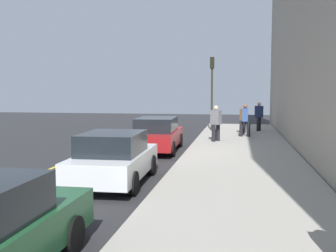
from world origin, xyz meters
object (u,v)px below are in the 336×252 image
Objects in this scene: pedestrian_brown_coat at (244,118)px; rolling_suitcase at (217,135)px; pedestrian_grey_coat at (216,122)px; pedestrian_navy_coat at (259,116)px; pedestrian_blue_coat at (245,119)px; parked_car_white at (114,158)px; parked_car_red at (157,134)px; traffic_light_pole at (212,81)px.

pedestrian_brown_coat is 3.79m from rolling_suitcase.
pedestrian_grey_coat is 2.04× the size of rolling_suitcase.
pedestrian_grey_coat is at bearing 157.24° from pedestrian_navy_coat.
pedestrian_blue_coat is at bearing 164.78° from pedestrian_navy_coat.
parked_car_white is at bearing 163.58° from pedestrian_brown_coat.
parked_car_white and parked_car_red have the same top height.
traffic_light_pole reaches higher than parked_car_red.
pedestrian_grey_coat is (2.82, -2.43, 0.35)m from parked_car_red.
traffic_light_pole is 5.64m from rolling_suitcase.
traffic_light_pole is 5.23× the size of rolling_suitcase.
parked_car_red is 6.47m from pedestrian_blue_coat.
pedestrian_brown_coat is at bearing -29.53° from parked_car_red.
traffic_light_pole is at bearing -12.93° from parked_car_red.
pedestrian_brown_coat is 1.94m from pedestrian_navy_coat.
rolling_suitcase is (-5.16, 2.34, -0.70)m from pedestrian_navy_coat.
parked_car_white is at bearing 172.57° from traffic_light_pole.
pedestrian_brown_coat is at bearing 150.42° from pedestrian_navy_coat.
pedestrian_blue_coat reaches higher than pedestrian_grey_coat.
traffic_light_pole is at bearing 55.26° from pedestrian_brown_coat.
pedestrian_navy_coat is at bearing -29.58° from pedestrian_brown_coat.
parked_car_red is 2.81× the size of pedestrian_brown_coat.
pedestrian_blue_coat is at bearing -32.30° from pedestrian_grey_coat.
parked_car_red is at bearing 150.46° from pedestrian_navy_coat.
traffic_light_pole is at bearing 5.93° from pedestrian_grey_coat.
rolling_suitcase is at bearing 141.74° from pedestrian_blue_coat.
parked_car_red is (6.32, -0.01, 0.00)m from parked_car_white.
traffic_light_pole reaches higher than parked_car_white.
pedestrian_brown_coat is at bearing -124.74° from traffic_light_pole.
traffic_light_pole is at bearing 33.74° from pedestrian_blue_coat.
parked_car_red is at bearing -0.10° from parked_car_white.
pedestrian_navy_coat reaches higher than parked_car_red.
parked_car_white is 2.32× the size of pedestrian_navy_coat.
pedestrian_brown_coat is (13.12, -3.87, 0.28)m from parked_car_white.
parked_car_white reaches higher than rolling_suitcase.
pedestrian_grey_coat is 1.00× the size of pedestrian_navy_coat.
pedestrian_blue_coat reaches higher than parked_car_red.
pedestrian_grey_coat reaches higher than pedestrian_brown_coat.
pedestrian_blue_coat is at bearing -37.18° from parked_car_red.
pedestrian_navy_coat is at bearing -83.83° from traffic_light_pole.
pedestrian_blue_coat is at bearing -38.26° from rolling_suitcase.
pedestrian_grey_coat is 2.75m from pedestrian_blue_coat.
pedestrian_blue_coat is (-1.66, -0.05, 0.07)m from pedestrian_brown_coat.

